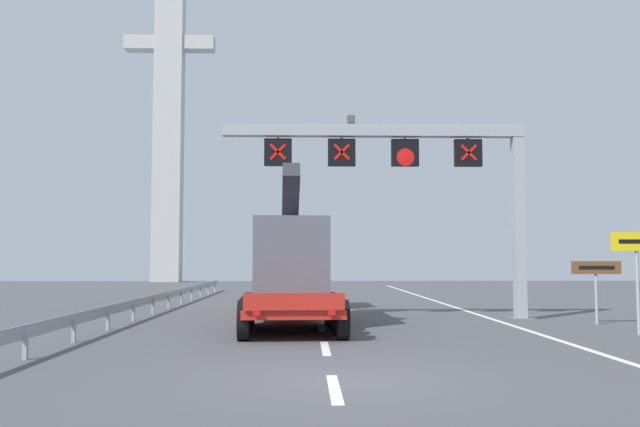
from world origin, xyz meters
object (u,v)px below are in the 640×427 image
(heavy_haul_truck_red, at_px, (288,265))
(bridge_pylon_distant, at_px, (169,85))
(overhead_lane_gantry, at_px, (413,162))
(exit_sign_yellow, at_px, (637,257))
(tourist_info_sign_brown, at_px, (596,275))

(heavy_haul_truck_red, height_order, bridge_pylon_distant, bridge_pylon_distant)
(overhead_lane_gantry, relative_size, exit_sign_yellow, 3.78)
(heavy_haul_truck_red, relative_size, bridge_pylon_distant, 0.36)
(overhead_lane_gantry, bearing_deg, heavy_haul_truck_red, 162.23)
(overhead_lane_gantry, relative_size, heavy_haul_truck_red, 0.80)
(heavy_haul_truck_red, xyz_separation_m, bridge_pylon_distant, (-13.15, 40.89, 17.80))
(heavy_haul_truck_red, height_order, tourist_info_sign_brown, heavy_haul_truck_red)
(exit_sign_yellow, bearing_deg, bridge_pylon_distant, 116.45)
(exit_sign_yellow, relative_size, tourist_info_sign_brown, 1.40)
(heavy_haul_truck_red, bearing_deg, exit_sign_yellow, -31.59)
(heavy_haul_truck_red, bearing_deg, overhead_lane_gantry, -17.77)
(overhead_lane_gantry, xyz_separation_m, tourist_info_sign_brown, (5.91, -1.73, -4.12))
(exit_sign_yellow, relative_size, bridge_pylon_distant, 0.08)
(overhead_lane_gantry, distance_m, tourist_info_sign_brown, 7.41)
(tourist_info_sign_brown, relative_size, bridge_pylon_distant, 0.06)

